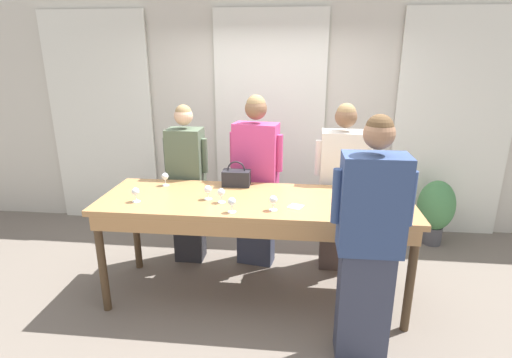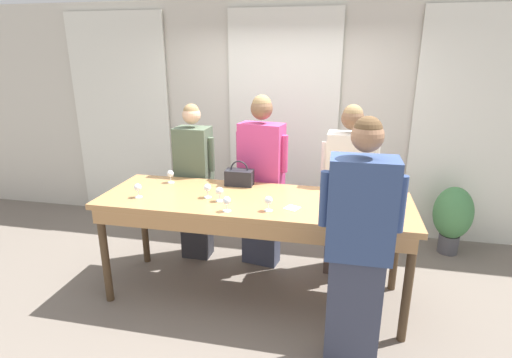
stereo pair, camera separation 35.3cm
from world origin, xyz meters
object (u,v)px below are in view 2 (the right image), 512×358
(wine_glass_back_left, at_px, (269,201))
(guest_pink_top, at_px, (261,180))
(wine_glass_front_mid, at_px, (380,211))
(wine_glass_center_right, at_px, (219,192))
(guest_cream_sweater, at_px, (347,191))
(host_pouring, at_px, (358,249))
(tasting_bar, at_px, (253,209))
(wine_glass_front_left, at_px, (170,174))
(guest_olive_jacket, at_px, (195,182))
(wine_glass_center_mid, at_px, (227,201))
(potted_plant, at_px, (453,216))
(handbag, at_px, (239,177))
(wine_glass_front_right, at_px, (138,188))
(wine_glass_center_left, at_px, (207,188))
(wine_bottle, at_px, (398,197))

(wine_glass_back_left, relative_size, guest_pink_top, 0.07)
(wine_glass_front_mid, bearing_deg, wine_glass_center_right, 173.33)
(guest_cream_sweater, xyz_separation_m, host_pouring, (0.06, -1.31, 0.05))
(tasting_bar, bearing_deg, wine_glass_center_right, -159.63)
(wine_glass_front_left, distance_m, guest_olive_jacket, 0.43)
(host_pouring, bearing_deg, wine_glass_front_mid, 67.60)
(guest_pink_top, bearing_deg, guest_cream_sweater, 0.00)
(host_pouring, bearing_deg, wine_glass_front_left, 151.82)
(wine_glass_center_mid, distance_m, potted_plant, 2.75)
(handbag, distance_m, wine_glass_front_mid, 1.40)
(wine_glass_front_right, relative_size, wine_glass_center_right, 1.00)
(wine_glass_center_right, bearing_deg, wine_glass_front_mid, -6.67)
(handbag, height_order, wine_glass_front_left, handbag)
(wine_glass_center_left, relative_size, potted_plant, 0.16)
(wine_glass_front_right, relative_size, wine_glass_center_left, 1.00)
(wine_glass_center_mid, distance_m, wine_glass_back_left, 0.34)
(guest_cream_sweater, bearing_deg, wine_glass_back_left, -125.63)
(wine_bottle, distance_m, wine_glass_front_left, 2.11)
(wine_glass_center_left, distance_m, wine_glass_back_left, 0.61)
(handbag, relative_size, wine_glass_front_mid, 2.10)
(tasting_bar, relative_size, wine_glass_front_mid, 21.71)
(wine_glass_center_right, relative_size, guest_pink_top, 0.07)
(wine_glass_front_mid, xyz_separation_m, guest_pink_top, (-1.10, 0.91, -0.12))
(wine_glass_front_mid, bearing_deg, tasting_bar, 166.23)
(wine_glass_front_right, bearing_deg, tasting_bar, 9.13)
(handbag, xyz_separation_m, wine_glass_front_left, (-0.68, -0.07, 0.01))
(handbag, xyz_separation_m, wine_glass_back_left, (0.39, -0.59, 0.01))
(wine_glass_center_mid, bearing_deg, wine_glass_center_left, 133.29)
(wine_glass_front_left, bearing_deg, wine_glass_center_mid, -38.60)
(wine_glass_front_mid, height_order, wine_glass_front_right, same)
(wine_glass_center_mid, relative_size, potted_plant, 0.16)
(guest_pink_top, bearing_deg, tasting_bar, -84.86)
(wine_glass_front_mid, distance_m, host_pouring, 0.46)
(wine_glass_back_left, relative_size, potted_plant, 0.16)
(wine_bottle, bearing_deg, wine_glass_back_left, -167.42)
(wine_glass_front_right, distance_m, wine_glass_center_right, 0.73)
(handbag, xyz_separation_m, wine_glass_center_mid, (0.07, -0.66, 0.01))
(wine_glass_front_right, xyz_separation_m, guest_cream_sweater, (1.81, 0.81, -0.18))
(guest_cream_sweater, distance_m, potted_plant, 1.42)
(tasting_bar, distance_m, guest_olive_jacket, 1.02)
(handbag, height_order, wine_glass_front_mid, handbag)
(wine_glass_front_left, distance_m, wine_glass_center_right, 0.73)
(wine_bottle, xyz_separation_m, host_pouring, (-0.32, -0.66, -0.16))
(tasting_bar, distance_m, wine_glass_center_mid, 0.38)
(wine_glass_front_left, height_order, wine_glass_back_left, same)
(host_pouring, bearing_deg, wine_glass_back_left, 148.27)
(wine_glass_back_left, height_order, guest_cream_sweater, guest_cream_sweater)
(wine_bottle, distance_m, wine_glass_center_right, 1.47)
(wine_bottle, bearing_deg, wine_glass_center_right, -176.16)
(handbag, xyz_separation_m, host_pouring, (1.09, -1.02, -0.12))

